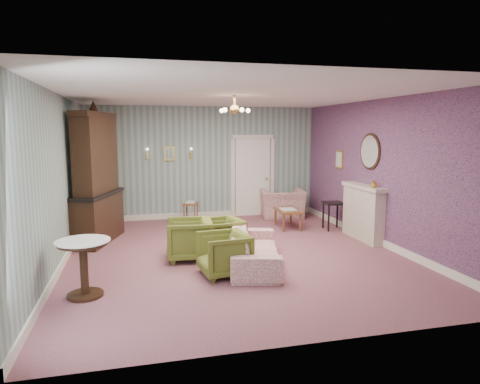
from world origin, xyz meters
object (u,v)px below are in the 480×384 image
object	(u,v)px
olive_chair_a	(224,252)
dresser	(96,174)
fireplace	(363,212)
coffee_table	(287,218)
sofa_chintz	(255,242)
olive_chair_c	(222,234)
side_table_black	(333,216)
olive_chair_b	(189,237)
wingback_chair	(282,199)
pedestal_table	(84,268)

from	to	relation	value
olive_chair_a	dresser	distance (m)	3.55
fireplace	coffee_table	xyz separation A→B (m)	(-1.17, 1.37, -0.35)
sofa_chintz	coffee_table	world-z (taller)	sofa_chintz
olive_chair_a	fireplace	xyz separation A→B (m)	(3.30, 1.52, 0.20)
olive_chair_c	coffee_table	size ratio (longest dim) A/B	0.82
side_table_black	olive_chair_b	bearing A→B (deg)	-157.12
dresser	fireplace	size ratio (longest dim) A/B	2.00
olive_chair_a	wingback_chair	size ratio (longest dim) A/B	0.67
dresser	fireplace	world-z (taller)	dresser
fireplace	pedestal_table	distance (m)	5.68
olive_chair_b	olive_chair_c	xyz separation A→B (m)	(0.63, 0.23, -0.04)
olive_chair_b	dresser	xyz separation A→B (m)	(-1.68, 1.68, 1.00)
dresser	coffee_table	world-z (taller)	dresser
wingback_chair	dresser	xyz separation A→B (m)	(-4.53, -1.43, 0.91)
fireplace	side_table_black	xyz separation A→B (m)	(-0.21, 0.95, -0.26)
olive_chair_b	side_table_black	world-z (taller)	olive_chair_b
sofa_chintz	dresser	bearing A→B (deg)	63.76
olive_chair_b	coffee_table	bearing A→B (deg)	132.13
coffee_table	side_table_black	xyz separation A→B (m)	(0.96, -0.43, 0.10)
dresser	wingback_chair	bearing A→B (deg)	34.90
pedestal_table	olive_chair_a	bearing A→B (deg)	11.12
olive_chair_b	wingback_chair	size ratio (longest dim) A/B	0.71
sofa_chintz	dresser	distance (m)	3.69
fireplace	side_table_black	bearing A→B (deg)	102.53
coffee_table	fireplace	bearing A→B (deg)	-49.57
olive_chair_c	wingback_chair	xyz separation A→B (m)	(2.22, 2.89, 0.13)
coffee_table	pedestal_table	world-z (taller)	pedestal_table
olive_chair_b	sofa_chintz	world-z (taller)	olive_chair_b
dresser	fireplace	distance (m)	5.58
sofa_chintz	side_table_black	xyz separation A→B (m)	(2.47, 2.08, -0.07)
olive_chair_a	olive_chair_b	distance (m)	1.07
wingback_chair	olive_chair_c	bearing A→B (deg)	61.97
olive_chair_c	side_table_black	size ratio (longest dim) A/B	1.12
olive_chair_c	dresser	world-z (taller)	dresser
olive_chair_c	side_table_black	distance (m)	3.14
wingback_chair	fireplace	world-z (taller)	fireplace
sofa_chintz	wingback_chair	xyz separation A→B (m)	(1.81, 3.72, 0.10)
wingback_chair	fireplace	distance (m)	2.72
olive_chair_b	side_table_black	xyz separation A→B (m)	(3.51, 1.48, -0.07)
fireplace	dresser	bearing A→B (deg)	168.02
olive_chair_c	coffee_table	xyz separation A→B (m)	(1.92, 1.68, -0.14)
sofa_chintz	pedestal_table	xyz separation A→B (m)	(-2.66, -0.79, 0.01)
olive_chair_a	wingback_chair	xyz separation A→B (m)	(2.43, 4.10, 0.12)
coffee_table	side_table_black	world-z (taller)	side_table_black
olive_chair_b	coffee_table	size ratio (longest dim) A/B	0.90
wingback_chair	pedestal_table	distance (m)	6.34
olive_chair_a	coffee_table	xyz separation A→B (m)	(2.13, 2.89, -0.15)
olive_chair_b	pedestal_table	xyz separation A→B (m)	(-1.62, -1.39, 0.00)
fireplace	coffee_table	distance (m)	1.84
olive_chair_a	olive_chair_c	xyz separation A→B (m)	(0.21, 1.21, -0.01)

